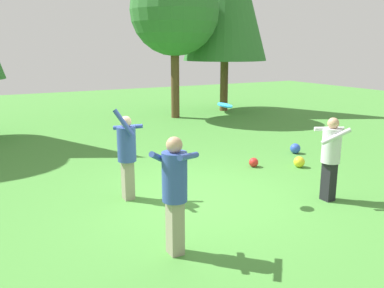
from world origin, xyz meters
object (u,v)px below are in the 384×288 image
object	(u,v)px
ball_yellow	(299,162)
person_catcher	(331,152)
ball_orange	(174,151)
person_bystander	(175,186)
tree_right	(174,11)
person_thrower	(127,150)
ball_red	(254,162)
ball_blue	(295,148)
frisbee	(225,105)

from	to	relation	value
ball_yellow	person_catcher	bearing A→B (deg)	-118.72
person_catcher	ball_orange	distance (m)	4.50
person_catcher	person_bystander	bearing A→B (deg)	36.71
person_bystander	tree_right	world-z (taller)	tree_right
person_thrower	ball_red	size ratio (longest dim) A/B	7.80
person_bystander	ball_red	bearing A→B (deg)	-0.26
person_bystander	ball_yellow	world-z (taller)	person_bystander
person_bystander	tree_right	distance (m)	11.57
ball_blue	ball_orange	bearing A→B (deg)	154.38
ball_yellow	person_thrower	bearing A→B (deg)	-179.45
ball_orange	ball_blue	size ratio (longest dim) A/B	0.77
person_catcher	person_bystander	size ratio (longest dim) A/B	0.94
person_thrower	person_catcher	world-z (taller)	person_thrower
tree_right	person_thrower	bearing A→B (deg)	-121.77
person_thrower	ball_red	bearing A→B (deg)	39.95
ball_yellow	tree_right	size ratio (longest dim) A/B	0.04
ball_yellow	ball_orange	size ratio (longest dim) A/B	1.25
person_thrower	person_bystander	xyz separation A→B (m)	(-0.15, -2.30, 0.04)
ball_orange	ball_blue	distance (m)	3.23
person_bystander	ball_yellow	xyz separation A→B (m)	(4.41, 2.34, -0.85)
ball_yellow	ball_blue	bearing A→B (deg)	51.78
frisbee	person_bystander	bearing A→B (deg)	-140.19
person_catcher	ball_orange	size ratio (longest dim) A/B	7.47
person_catcher	ball_orange	world-z (taller)	person_catcher
frisbee	person_thrower	bearing A→B (deg)	149.87
person_bystander	ball_red	xyz separation A→B (m)	(3.48, 2.87, -0.87)
tree_right	ball_yellow	bearing A→B (deg)	-93.84
ball_red	ball_orange	distance (m)	2.23
frisbee	tree_right	bearing A→B (deg)	69.37
person_catcher	ball_blue	xyz separation A→B (m)	(1.83, 2.89, -0.78)
person_thrower	frisbee	bearing A→B (deg)	0.00
person_catcher	ball_red	distance (m)	2.53
ball_red	ball_blue	bearing A→B (deg)	15.77
ball_orange	tree_right	bearing A→B (deg)	63.41
ball_red	frisbee	bearing A→B (deg)	-140.70
ball_yellow	person_bystander	bearing A→B (deg)	-152.06
person_thrower	person_catcher	xyz separation A→B (m)	(3.24, -1.82, -0.02)
person_thrower	ball_blue	distance (m)	5.24
ball_red	person_catcher	bearing A→B (deg)	-92.23
person_bystander	ball_blue	size ratio (longest dim) A/B	6.09
ball_red	ball_yellow	distance (m)	1.07
person_thrower	ball_orange	xyz separation A→B (m)	(2.15, 2.46, -0.83)
ball_orange	ball_blue	world-z (taller)	ball_blue
ball_blue	tree_right	bearing A→B (deg)	92.52
person_catcher	frisbee	distance (m)	2.12
person_catcher	ball_blue	distance (m)	3.51
frisbee	tree_right	xyz separation A→B (m)	(3.24, 8.60, 2.32)
person_bystander	frisbee	distance (m)	2.34
ball_red	person_thrower	bearing A→B (deg)	-170.18
person_catcher	ball_red	world-z (taller)	person_catcher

